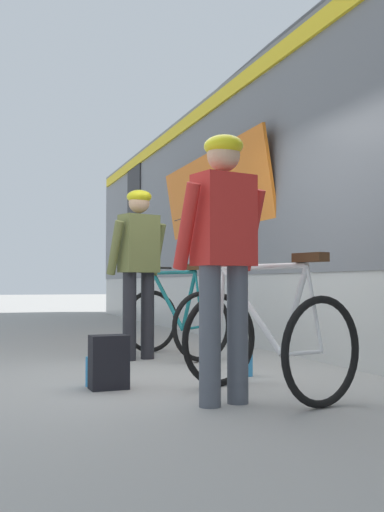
% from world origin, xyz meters
% --- Properties ---
extents(ground_plane, '(80.00, 80.00, 0.00)m').
position_xyz_m(ground_plane, '(0.00, 0.00, 0.00)').
color(ground_plane, '#A09E99').
extents(cyclist_near_in_olive, '(0.66, 0.43, 1.76)m').
position_xyz_m(cyclist_near_in_olive, '(-0.06, 1.32, 1.05)').
color(cyclist_near_in_olive, '#232328').
rests_on(cyclist_near_in_olive, ground).
extents(cyclist_far_in_red, '(0.65, 0.39, 1.76)m').
position_xyz_m(cyclist_far_in_red, '(-0.13, -1.17, 1.05)').
color(cyclist_far_in_red, '#4C515B').
rests_on(cyclist_far_in_red, ground).
extents(bicycle_near_teal, '(0.96, 1.21, 0.99)m').
position_xyz_m(bicycle_near_teal, '(0.37, 1.41, 0.40)').
color(bicycle_near_teal, black).
rests_on(bicycle_near_teal, ground).
extents(bicycle_far_white, '(1.00, 1.23, 0.99)m').
position_xyz_m(bicycle_far_white, '(0.27, -0.98, 0.40)').
color(bicycle_far_white, black).
rests_on(bicycle_far_white, ground).
extents(backpack_on_platform, '(0.29, 0.19, 0.40)m').
position_xyz_m(backpack_on_platform, '(-0.72, -0.33, 0.20)').
color(backpack_on_platform, black).
rests_on(backpack_on_platform, ground).
extents(water_bottle_near_the_bikes, '(0.08, 0.08, 0.24)m').
position_xyz_m(water_bottle_near_the_bikes, '(0.53, -0.10, 0.12)').
color(water_bottle_near_the_bikes, '#338CCC').
rests_on(water_bottle_near_the_bikes, ground).
extents(water_bottle_by_the_backpack, '(0.06, 0.06, 0.23)m').
position_xyz_m(water_bottle_by_the_backpack, '(-0.83, -0.16, 0.11)').
color(water_bottle_by_the_backpack, '#338CCC').
rests_on(water_bottle_by_the_backpack, ground).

